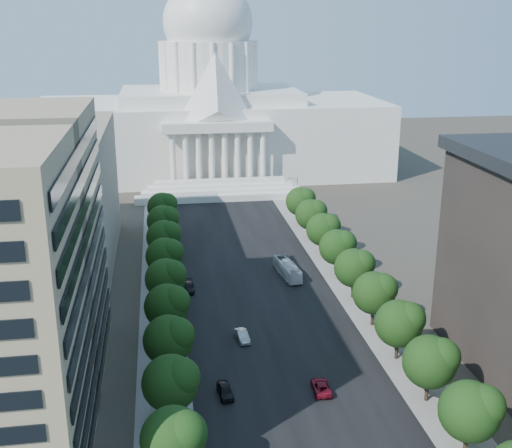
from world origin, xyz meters
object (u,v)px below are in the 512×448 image
car_dark_b (189,287)px  city_bus (287,269)px  car_red (321,387)px  car_dark_a (225,391)px  car_silver (242,336)px

car_dark_b → city_bus: size_ratio=0.48×
city_bus → car_red: bearing=-102.2°
car_dark_a → car_silver: (4.66, 16.33, -0.01)m
car_dark_b → city_bus: (21.08, 4.65, 0.81)m
car_silver → car_red: size_ratio=0.91×
car_silver → car_dark_b: size_ratio=0.89×
car_dark_a → car_silver: size_ratio=0.98×
car_silver → car_dark_b: bearing=102.7°
car_red → car_dark_a: bearing=-0.8°
car_dark_a → car_silver: 16.98m
car_red → city_bus: (3.84, 44.04, 0.86)m
car_dark_b → city_bus: city_bus is taller
car_silver → car_dark_b: car_silver is taller
car_dark_a → city_bus: city_bus is taller
city_bus → car_dark_a: bearing=-119.7°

